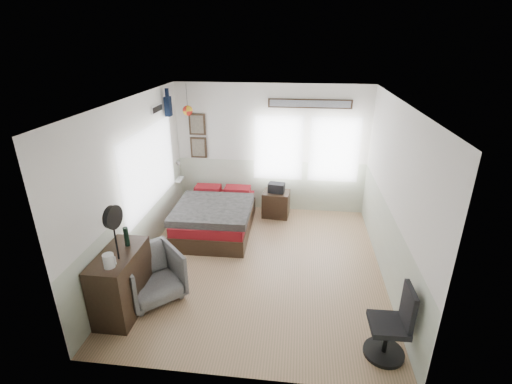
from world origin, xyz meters
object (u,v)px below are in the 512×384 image
at_px(bed, 216,216).
at_px(nightstand, 276,204).
at_px(armchair, 151,275).
at_px(dresser, 122,282).
at_px(task_chair, 392,329).

distance_m(bed, nightstand, 1.38).
relative_size(bed, armchair, 2.42).
height_order(dresser, task_chair, task_chair).
xyz_separation_m(bed, nightstand, (1.13, 0.79, -0.03)).
bearing_deg(task_chair, bed, 132.83).
xyz_separation_m(dresser, armchair, (0.29, 0.31, -0.08)).
xyz_separation_m(bed, task_chair, (2.73, -2.80, 0.09)).
bearing_deg(task_chair, nightstand, 112.61).
bearing_deg(task_chair, armchair, 166.06).
height_order(armchair, task_chair, task_chair).
height_order(armchair, nightstand, armchair).
relative_size(armchair, task_chair, 0.83).
relative_size(dresser, nightstand, 1.84).
relative_size(dresser, armchair, 1.24).
bearing_deg(dresser, armchair, 46.64).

